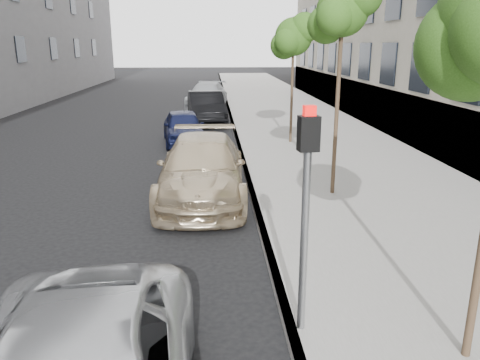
{
  "coord_description": "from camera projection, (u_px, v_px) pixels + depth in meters",
  "views": [
    {
      "loc": [
        0.16,
        -3.19,
        3.77
      ],
      "look_at": [
        0.64,
        4.61,
        1.5
      ],
      "focal_mm": 35.0,
      "sensor_mm": 36.0,
      "label": 1
    }
  ],
  "objects": [
    {
      "name": "sidewalk",
      "position": [
        282.0,
        110.0,
        27.34
      ],
      "size": [
        6.4,
        72.0,
        0.14
      ],
      "primitive_type": "cube",
      "color": "gray",
      "rests_on": "ground"
    },
    {
      "name": "curb",
      "position": [
        229.0,
        111.0,
        27.16
      ],
      "size": [
        0.15,
        72.0,
        0.14
      ],
      "primitive_type": "cube",
      "color": "#9E9B93",
      "rests_on": "ground"
    },
    {
      "name": "tree_mid",
      "position": [
        344.0,
        11.0,
        10.7
      ],
      "size": [
        1.58,
        1.38,
        5.17
      ],
      "color": "#38281C",
      "rests_on": "sidewalk"
    },
    {
      "name": "tree_far",
      "position": [
        294.0,
        37.0,
        17.07
      ],
      "size": [
        1.72,
        1.52,
        4.75
      ],
      "color": "#38281C",
      "rests_on": "sidewalk"
    },
    {
      "name": "signal_pole",
      "position": [
        306.0,
        195.0,
        5.72
      ],
      "size": [
        0.26,
        0.21,
        2.95
      ],
      "rotation": [
        0.0,
        0.0,
        0.12
      ],
      "color": "#939699",
      "rests_on": "sidewalk"
    },
    {
      "name": "suv",
      "position": [
        202.0,
        168.0,
        11.81
      ],
      "size": [
        2.24,
        5.28,
        1.52
      ],
      "primitive_type": "imported",
      "rotation": [
        0.0,
        0.0,
        -0.02
      ],
      "color": "tan",
      "rests_on": "ground"
    },
    {
      "name": "sedan_blue",
      "position": [
        183.0,
        127.0,
        18.42
      ],
      "size": [
        1.99,
        3.97,
        1.3
      ],
      "primitive_type": "imported",
      "rotation": [
        0.0,
        0.0,
        0.12
      ],
      "color": "#101435",
      "rests_on": "ground"
    },
    {
      "name": "sedan_black",
      "position": [
        206.0,
        108.0,
        23.08
      ],
      "size": [
        2.1,
        4.82,
        1.54
      ],
      "primitive_type": "imported",
      "rotation": [
        0.0,
        0.0,
        0.1
      ],
      "color": "black",
      "rests_on": "ground"
    },
    {
      "name": "sedan_rear",
      "position": [
        207.0,
        95.0,
        28.87
      ],
      "size": [
        2.83,
        5.44,
        1.51
      ],
      "primitive_type": "imported",
      "rotation": [
        0.0,
        0.0,
        -0.14
      ],
      "color": "#9C9FA3",
      "rests_on": "ground"
    }
  ]
}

